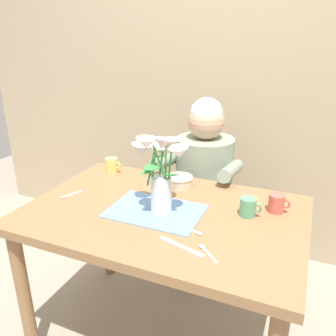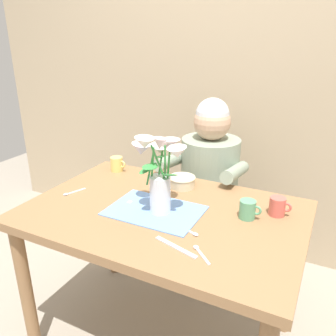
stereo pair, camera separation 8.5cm
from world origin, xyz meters
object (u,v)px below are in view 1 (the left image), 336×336
object	(u,v)px
flower_vase	(159,169)
ceramic_mug	(248,207)
seated_person	(203,192)
dinner_knife	(181,247)
tea_cup	(277,203)
ceramic_bowl	(180,181)
coffee_cup	(112,165)

from	to	relation	value
flower_vase	ceramic_mug	distance (m)	0.41
seated_person	ceramic_mug	bearing A→B (deg)	-53.34
dinner_knife	tea_cup	distance (m)	0.50
ceramic_bowl	coffee_cup	world-z (taller)	coffee_cup
flower_vase	coffee_cup	distance (m)	0.57
coffee_cup	ceramic_mug	bearing A→B (deg)	-14.39
dinner_knife	coffee_cup	world-z (taller)	coffee_cup
tea_cup	coffee_cup	distance (m)	0.91
seated_person	ceramic_bowl	size ratio (longest dim) A/B	8.35
seated_person	tea_cup	xyz separation A→B (m)	(0.46, -0.44, 0.22)
flower_vase	ceramic_bowl	distance (m)	0.33
coffee_cup	tea_cup	bearing A→B (deg)	-7.58
seated_person	coffee_cup	size ratio (longest dim) A/B	12.20
tea_cup	ceramic_mug	bearing A→B (deg)	-141.47
seated_person	coffee_cup	xyz separation A→B (m)	(-0.44, -0.32, 0.22)
tea_cup	flower_vase	bearing A→B (deg)	-156.28
flower_vase	seated_person	bearing A→B (deg)	90.08
seated_person	flower_vase	world-z (taller)	seated_person
dinner_knife	ceramic_mug	size ratio (longest dim) A/B	2.04
tea_cup	coffee_cup	xyz separation A→B (m)	(-0.90, 0.12, 0.00)
flower_vase	ceramic_mug	bearing A→B (deg)	18.42
flower_vase	tea_cup	distance (m)	0.53
seated_person	dinner_knife	xyz separation A→B (m)	(0.18, -0.85, 0.18)
seated_person	ceramic_bowl	distance (m)	0.41
tea_cup	ceramic_mug	xyz separation A→B (m)	(-0.11, -0.08, 0.00)
ceramic_mug	flower_vase	bearing A→B (deg)	-161.58
tea_cup	ceramic_mug	size ratio (longest dim) A/B	1.00
flower_vase	ceramic_bowl	world-z (taller)	flower_vase
ceramic_bowl	tea_cup	bearing A→B (deg)	-9.86
ceramic_bowl	ceramic_mug	distance (m)	0.41
ceramic_bowl	tea_cup	world-z (taller)	tea_cup
flower_vase	tea_cup	bearing A→B (deg)	23.72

